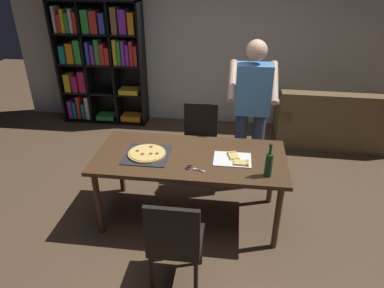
% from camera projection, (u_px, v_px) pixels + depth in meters
% --- Properties ---
extents(ground_plane, '(12.00, 12.00, 0.00)m').
position_uv_depth(ground_plane, '(190.00, 215.00, 3.81)').
color(ground_plane, brown).
extents(back_wall, '(6.40, 0.10, 2.80)m').
position_uv_depth(back_wall, '(212.00, 37.00, 5.43)').
color(back_wall, silver).
rests_on(back_wall, ground_plane).
extents(dining_table, '(1.88, 0.88, 0.75)m').
position_uv_depth(dining_table, '(190.00, 162.00, 3.49)').
color(dining_table, '#4C331E').
rests_on(dining_table, ground_plane).
extents(chair_near_camera, '(0.42, 0.42, 0.90)m').
position_uv_depth(chair_near_camera, '(175.00, 240.00, 2.76)').
color(chair_near_camera, black).
rests_on(chair_near_camera, ground_plane).
extents(chair_far_side, '(0.42, 0.42, 0.90)m').
position_uv_depth(chair_far_side, '(200.00, 136.00, 4.38)').
color(chair_far_side, black).
rests_on(chair_far_side, ground_plane).
extents(couch, '(1.72, 0.89, 0.85)m').
position_uv_depth(couch, '(334.00, 124.00, 5.19)').
color(couch, brown).
rests_on(couch, ground_plane).
extents(bookshelf, '(1.40, 0.35, 1.95)m').
position_uv_depth(bookshelf, '(100.00, 61.00, 5.61)').
color(bookshelf, black).
rests_on(bookshelf, ground_plane).
extents(person_serving_pizza, '(0.55, 0.54, 1.75)m').
position_uv_depth(person_serving_pizza, '(252.00, 108.00, 3.89)').
color(person_serving_pizza, '#38476B').
rests_on(person_serving_pizza, ground_plane).
extents(pepperoni_pizza_on_tray, '(0.43, 0.43, 0.04)m').
position_uv_depth(pepperoni_pizza_on_tray, '(147.00, 154.00, 3.45)').
color(pepperoni_pizza_on_tray, '#2D2D33').
rests_on(pepperoni_pizza_on_tray, dining_table).
extents(pizza_slices_on_towel, '(0.36, 0.28, 0.03)m').
position_uv_depth(pizza_slices_on_towel, '(234.00, 159.00, 3.37)').
color(pizza_slices_on_towel, white).
rests_on(pizza_slices_on_towel, dining_table).
extents(wine_bottle, '(0.07, 0.07, 0.32)m').
position_uv_depth(wine_bottle, '(269.00, 164.00, 3.08)').
color(wine_bottle, '#194723').
rests_on(wine_bottle, dining_table).
extents(kitchen_scissors, '(0.20, 0.12, 0.01)m').
position_uv_depth(kitchen_scissors, '(192.00, 168.00, 3.23)').
color(kitchen_scissors, silver).
rests_on(kitchen_scissors, dining_table).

